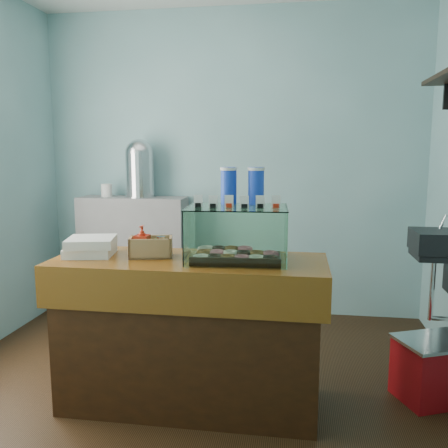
% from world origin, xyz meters
% --- Properties ---
extents(ground, '(3.50, 3.50, 0.00)m').
position_xyz_m(ground, '(0.00, 0.00, 0.00)').
color(ground, black).
rests_on(ground, ground).
extents(room_shell, '(3.54, 3.04, 2.82)m').
position_xyz_m(room_shell, '(0.03, 0.01, 1.71)').
color(room_shell, '#6F9DA2').
rests_on(room_shell, ground).
extents(counter, '(1.60, 0.60, 0.90)m').
position_xyz_m(counter, '(0.00, -0.25, 0.46)').
color(counter, '#3D1D0B').
rests_on(counter, ground).
extents(back_shelf, '(1.00, 0.32, 1.10)m').
position_xyz_m(back_shelf, '(-0.90, 1.32, 0.55)').
color(back_shelf, gray).
rests_on(back_shelf, ground).
extents(display_case, '(0.59, 0.45, 0.53)m').
position_xyz_m(display_case, '(0.28, -0.20, 1.07)').
color(display_case, '#351D10').
rests_on(display_case, counter).
extents(condiment_crate, '(0.28, 0.20, 0.19)m').
position_xyz_m(condiment_crate, '(-0.25, -0.23, 0.97)').
color(condiment_crate, '#A07950').
rests_on(condiment_crate, counter).
extents(pastry_boxes, '(0.33, 0.33, 0.11)m').
position_xyz_m(pastry_boxes, '(-0.61, -0.24, 0.95)').
color(pastry_boxes, silver).
rests_on(pastry_boxes, counter).
extents(coffee_urn, '(0.29, 0.29, 0.53)m').
position_xyz_m(coffee_urn, '(-0.82, 1.32, 1.38)').
color(coffee_urn, silver).
rests_on(coffee_urn, back_shelf).
extents(red_cooler, '(0.54, 0.48, 0.39)m').
position_xyz_m(red_cooler, '(1.48, 0.02, 0.19)').
color(red_cooler, '#B10E13').
rests_on(red_cooler, ground).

